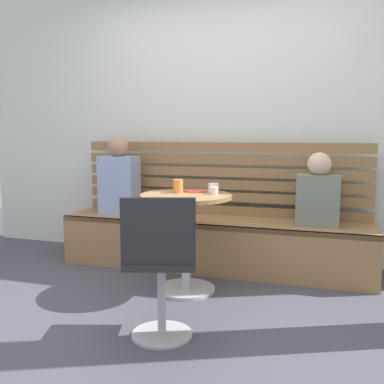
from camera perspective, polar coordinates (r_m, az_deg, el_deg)
ground at (r=2.86m, az=-3.63°, el=-16.81°), size 8.00×8.00×0.00m
back_wall at (r=4.19m, az=4.48°, el=11.26°), size 5.20×0.10×2.90m
booth_bench at (r=3.87m, az=2.80°, el=-6.77°), size 2.70×0.52×0.44m
booth_backrest at (r=4.00m, az=3.73°, el=1.80°), size 2.65×0.04×0.67m
cafe_table at (r=3.25m, az=-0.80°, el=-4.17°), size 0.68×0.68×0.74m
white_chair at (r=2.49m, az=-4.17°, el=-9.20°), size 0.50×0.50×0.85m
person_adult at (r=4.11m, az=-9.52°, el=1.62°), size 0.34×0.22×0.72m
person_child_left at (r=3.68m, az=16.19°, el=-0.21°), size 0.34×0.22×0.60m
cup_espresso_small at (r=3.23m, az=2.91°, el=0.21°), size 0.06×0.06×0.05m
cup_ceramic_white at (r=3.31m, az=2.84°, el=0.53°), size 0.08×0.08×0.07m
cup_tumbler_orange at (r=3.30m, az=-1.82°, el=0.77°), size 0.07×0.07×0.10m
plate_small at (r=3.36m, az=0.46°, el=0.14°), size 0.17×0.17×0.01m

